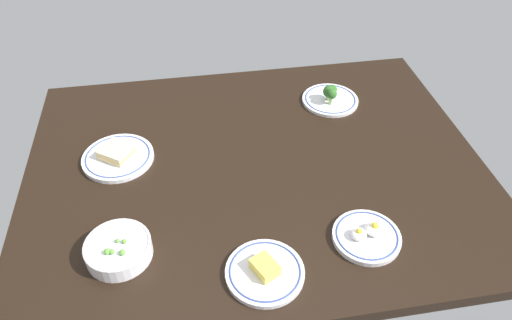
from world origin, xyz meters
TOP-DOWN VIEW (x-y plane):
  - dining_table at (0.00, 0.00)cm, footprint 143.43×110.96cm
  - plate_cheese at (4.46, 40.61)cm, footprint 20.09×20.09cm
  - plate_sandwich at (43.06, -9.64)cm, footprint 22.59×22.59cm
  - plate_eggs at (-24.52, 34.00)cm, footprint 18.44×18.44cm
  - bowl_peas at (40.77, 28.70)cm, footprint 17.28×17.28cm
  - plate_broccoli at (-32.59, -29.47)cm, footprint 20.61×20.61cm

SIDE VIEW (x-z plane):
  - dining_table at x=0.00cm, z-range 0.00..4.00cm
  - plate_cheese at x=4.46cm, z-range 2.90..7.35cm
  - plate_eggs at x=-24.52cm, z-range 2.68..7.88cm
  - plate_sandwich at x=43.06cm, z-range 3.00..7.71cm
  - plate_broccoli at x=-32.59cm, z-range 1.98..9.48cm
  - bowl_peas at x=40.77cm, z-range 3.59..9.62cm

